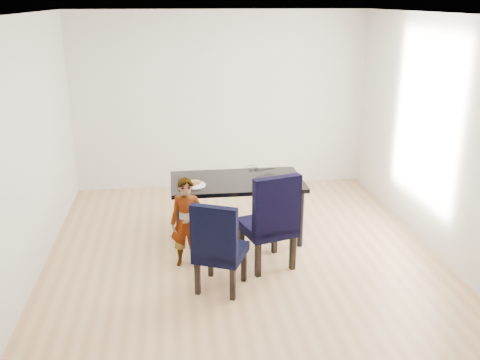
{
  "coord_description": "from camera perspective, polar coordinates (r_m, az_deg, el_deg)",
  "views": [
    {
      "loc": [
        -0.76,
        -5.61,
        2.84
      ],
      "look_at": [
        0.0,
        0.2,
        0.85
      ],
      "focal_mm": 40.0,
      "sensor_mm": 36.0,
      "label": 1
    }
  ],
  "objects": [
    {
      "name": "wall_right",
      "position": [
        6.54,
        20.3,
        4.41
      ],
      "size": [
        0.01,
        5.0,
        2.7
      ],
      "primitive_type": "cube",
      "color": "white",
      "rests_on": "ground"
    },
    {
      "name": "laptop",
      "position": [
        6.58,
        2.26,
        0.35
      ],
      "size": [
        0.37,
        0.36,
        0.02
      ],
      "primitive_type": "imported",
      "rotation": [
        0.0,
        0.0,
        3.86
      ],
      "color": "black",
      "rests_on": "dining_table"
    },
    {
      "name": "chair_left",
      "position": [
        5.44,
        -2.05,
        -6.89
      ],
      "size": [
        0.63,
        0.64,
        0.98
      ],
      "primitive_type": "cube",
      "rotation": [
        0.0,
        0.0,
        -0.42
      ],
      "color": "black",
      "rests_on": "floor"
    },
    {
      "name": "dining_table",
      "position": [
        6.63,
        -0.33,
        -3.06
      ],
      "size": [
        1.6,
        0.9,
        0.75
      ],
      "primitive_type": "cube",
      "color": "black",
      "rests_on": "floor"
    },
    {
      "name": "plate",
      "position": [
        6.32,
        -4.9,
        -0.54
      ],
      "size": [
        0.3,
        0.3,
        0.02
      ],
      "primitive_type": "cylinder",
      "rotation": [
        0.0,
        0.0,
        0.11
      ],
      "color": "silver",
      "rests_on": "dining_table"
    },
    {
      "name": "sandwich",
      "position": [
        6.31,
        -4.84,
        -0.23
      ],
      "size": [
        0.16,
        0.1,
        0.06
      ],
      "primitive_type": "ellipsoid",
      "rotation": [
        0.0,
        0.0,
        -0.23
      ],
      "color": "#A06739",
      "rests_on": "plate"
    },
    {
      "name": "wall_back",
      "position": [
        8.28,
        -2.08,
        8.4
      ],
      "size": [
        4.5,
        0.01,
        2.7
      ],
      "primitive_type": "cube",
      "color": "white",
      "rests_on": "ground"
    },
    {
      "name": "floor",
      "position": [
        6.34,
        0.24,
        -7.92
      ],
      "size": [
        4.5,
        5.0,
        0.01
      ],
      "primitive_type": "cube",
      "color": "tan",
      "rests_on": "ground"
    },
    {
      "name": "child",
      "position": [
        5.91,
        -5.67,
        -4.55
      ],
      "size": [
        0.41,
        0.3,
        1.02
      ],
      "primitive_type": "imported",
      "rotation": [
        0.0,
        0.0,
        -0.17
      ],
      "color": "orange",
      "rests_on": "floor"
    },
    {
      "name": "cable_tangle",
      "position": [
        6.86,
        1.51,
        1.06
      ],
      "size": [
        0.17,
        0.17,
        0.01
      ],
      "primitive_type": "torus",
      "rotation": [
        0.0,
        0.0,
        -0.31
      ],
      "color": "black",
      "rests_on": "dining_table"
    },
    {
      "name": "wall_front",
      "position": [
        3.53,
        5.72,
        -6.37
      ],
      "size": [
        4.5,
        0.01,
        2.7
      ],
      "primitive_type": "cube",
      "color": "white",
      "rests_on": "ground"
    },
    {
      "name": "ceiling",
      "position": [
        5.66,
        0.27,
        17.39
      ],
      "size": [
        4.5,
        5.0,
        0.01
      ],
      "primitive_type": "cube",
      "color": "white",
      "rests_on": "wall_back"
    },
    {
      "name": "chair_right",
      "position": [
        5.88,
        2.91,
        -4.15
      ],
      "size": [
        0.66,
        0.68,
        1.1
      ],
      "primitive_type": "cube",
      "rotation": [
        0.0,
        0.0,
        0.28
      ],
      "color": "black",
      "rests_on": "floor"
    },
    {
      "name": "wall_left",
      "position": [
        5.99,
        -21.67,
        3.02
      ],
      "size": [
        0.01,
        5.0,
        2.7
      ],
      "primitive_type": "cube",
      "color": "silver",
      "rests_on": "ground"
    }
  ]
}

